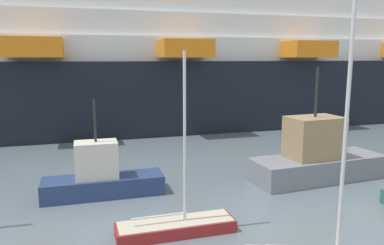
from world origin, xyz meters
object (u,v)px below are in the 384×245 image
Objects in this scene: sailboat_5 at (176,225)px; fishing_boat_1 at (101,177)px; cruise_ship at (263,59)px; fishing_boat_0 at (317,158)px.

sailboat_5 reaches higher than fishing_boat_1.
fishing_boat_0 is at bearing -109.29° from cruise_ship.
fishing_boat_1 is (-3.05, 5.25, 0.64)m from sailboat_5.
fishing_boat_1 is at bearing 116.55° from sailboat_5.
sailboat_5 is 10.93m from fishing_boat_0.
fishing_boat_0 is 1.34× the size of fishing_boat_1.
cruise_ship reaches higher than fishing_boat_1.
fishing_boat_1 is at bearing -132.72° from cruise_ship.
sailboat_5 is at bearing 20.48° from fishing_boat_0.
sailboat_5 is 6.11m from fishing_boat_1.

